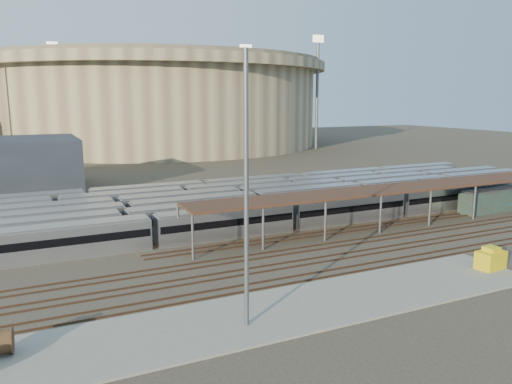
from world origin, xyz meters
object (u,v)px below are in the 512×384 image
Objects in this scene: teal_boxcar at (497,200)px; cable_reel_east at (4,341)px; yellow_equipment at (490,260)px; yard_light_pole at (246,191)px.

teal_boxcar is 7.47× the size of cable_reel_east.
teal_boxcar is 4.80× the size of yellow_equipment.
yellow_equipment is (27.97, 1.01, -9.62)m from yard_light_pole.
teal_boxcar is 0.68× the size of yard_light_pole.
yard_light_pole is (16.85, -2.93, 9.60)m from cable_reel_east.
yard_light_pole reaches higher than cable_reel_east.
cable_reel_east is at bearing -167.25° from teal_boxcar.
teal_boxcar reaches higher than yellow_equipment.
teal_boxcar is at bearing 13.99° from cable_reel_east.
yard_light_pole is at bearing 175.52° from yellow_equipment.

